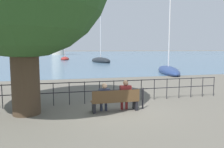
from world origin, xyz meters
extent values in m
plane|color=#605B51|center=(0.00, 0.00, 0.00)|extent=(1000.00, 1000.00, 0.00)
cube|color=slate|center=(0.00, 160.35, 0.00)|extent=(600.00, 300.00, 0.01)
cylinder|color=#423323|center=(-3.47, 0.45, 1.61)|extent=(1.05, 1.05, 3.21)
cube|color=brown|center=(0.00, 0.00, 0.42)|extent=(1.96, 0.45, 0.05)
cube|color=brown|center=(0.00, -0.21, 0.68)|extent=(1.96, 0.04, 0.45)
cube|color=black|center=(-0.88, 0.00, 0.20)|extent=(0.10, 0.41, 0.40)
cube|color=black|center=(0.88, 0.00, 0.20)|extent=(0.10, 0.41, 0.40)
cylinder|color=#2D3347|center=(-0.55, 0.16, 0.23)|extent=(0.11, 0.11, 0.45)
cylinder|color=#2D3347|center=(-0.35, 0.16, 0.23)|extent=(0.11, 0.11, 0.45)
cube|color=#2D3347|center=(-0.45, 0.07, 0.50)|extent=(0.38, 0.26, 0.14)
cube|color=#2D3347|center=(-0.45, -0.02, 0.70)|extent=(0.44, 0.24, 0.50)
sphere|color=tan|center=(-0.45, -0.02, 1.08)|extent=(0.22, 0.22, 0.22)
cylinder|color=maroon|center=(0.34, 0.16, 0.23)|extent=(0.11, 0.11, 0.45)
cylinder|color=maroon|center=(0.55, 0.16, 0.23)|extent=(0.11, 0.11, 0.45)
cube|color=maroon|center=(0.45, 0.07, 0.50)|extent=(0.39, 0.26, 0.14)
cube|color=maroon|center=(0.45, -0.02, 0.75)|extent=(0.46, 0.24, 0.60)
sphere|color=#A87A5B|center=(0.45, -0.02, 1.17)|extent=(0.22, 0.22, 0.22)
cylinder|color=black|center=(-4.58, 1.53, 0.53)|extent=(0.04, 0.04, 1.05)
cylinder|color=black|center=(-3.87, 1.53, 0.53)|extent=(0.04, 0.04, 1.05)
cylinder|color=black|center=(-3.17, 1.53, 0.53)|extent=(0.04, 0.04, 1.05)
cylinder|color=black|center=(-2.47, 1.53, 0.53)|extent=(0.04, 0.04, 1.05)
cylinder|color=black|center=(-1.76, 1.53, 0.53)|extent=(0.04, 0.04, 1.05)
cylinder|color=black|center=(-1.06, 1.53, 0.53)|extent=(0.04, 0.04, 1.05)
cylinder|color=black|center=(-0.35, 1.53, 0.53)|extent=(0.04, 0.04, 1.05)
cylinder|color=black|center=(0.35, 1.53, 0.53)|extent=(0.04, 0.04, 1.05)
cylinder|color=black|center=(1.06, 1.53, 0.53)|extent=(0.04, 0.04, 1.05)
cylinder|color=black|center=(1.76, 1.53, 0.53)|extent=(0.04, 0.04, 1.05)
cylinder|color=black|center=(2.47, 1.53, 0.53)|extent=(0.04, 0.04, 1.05)
cylinder|color=black|center=(3.17, 1.53, 0.53)|extent=(0.04, 0.04, 1.05)
cylinder|color=black|center=(3.87, 1.53, 0.53)|extent=(0.04, 0.04, 1.05)
cylinder|color=black|center=(4.58, 1.53, 0.53)|extent=(0.04, 0.04, 1.05)
cylinder|color=black|center=(5.28, 1.53, 0.53)|extent=(0.04, 0.04, 1.05)
cylinder|color=black|center=(5.99, 1.53, 0.53)|extent=(0.04, 0.04, 1.05)
cylinder|color=black|center=(0.00, 1.53, 1.02)|extent=(11.98, 0.04, 0.04)
cylinder|color=black|center=(0.00, 1.53, 0.58)|extent=(11.98, 0.04, 0.04)
cylinder|color=black|center=(1.24, 0.03, 0.42)|extent=(0.06, 0.06, 0.83)
cone|color=black|center=(1.24, 0.03, 0.89)|extent=(0.09, 0.09, 0.11)
ellipsoid|color=maroon|center=(-0.32, 46.74, 0.22)|extent=(2.47, 5.54, 1.09)
cylinder|color=silver|center=(-0.32, 46.74, 5.58)|extent=(0.14, 0.14, 10.06)
ellipsoid|color=black|center=(6.25, 34.45, 0.28)|extent=(4.00, 7.65, 1.42)
cylinder|color=silver|center=(6.25, 34.45, 5.46)|extent=(0.14, 0.14, 9.50)
ellipsoid|color=navy|center=(9.44, 12.87, 0.21)|extent=(4.06, 7.91, 1.05)
cylinder|color=silver|center=(9.44, 12.87, 4.55)|extent=(0.14, 0.14, 8.04)
cylinder|color=beige|center=(-1.53, 100.82, 9.13)|extent=(6.21, 6.21, 18.27)
cylinder|color=#2D2D33|center=(-1.53, 100.82, 19.38)|extent=(4.35, 4.35, 2.23)
cone|color=#4C1E19|center=(-1.53, 100.82, 21.39)|extent=(4.97, 4.97, 1.78)
camera|label=1|loc=(-2.27, -8.48, 2.52)|focal=35.00mm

